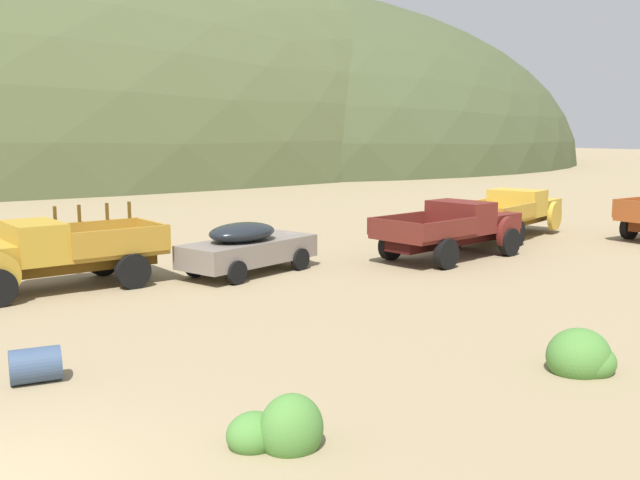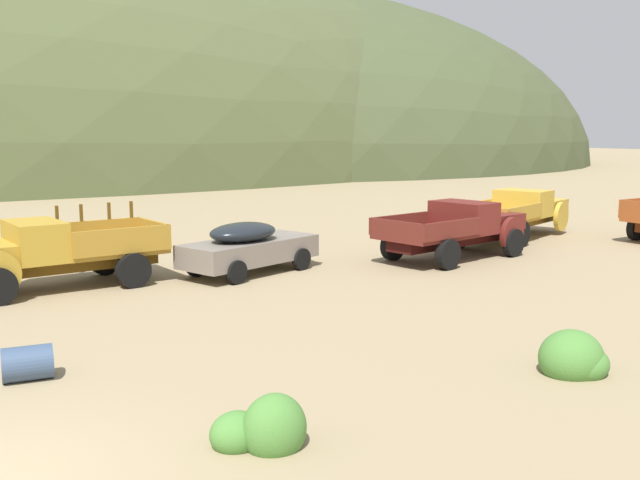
% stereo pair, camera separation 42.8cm
% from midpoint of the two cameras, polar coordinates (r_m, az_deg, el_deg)
% --- Properties ---
extents(hill_distant, '(117.73, 67.29, 51.19)m').
position_cam_midpoint_polar(hill_distant, '(81.72, -22.31, 4.99)').
color(hill_distant, '#4C5633').
rests_on(hill_distant, ground).
extents(hill_far_right, '(93.90, 86.77, 45.01)m').
position_cam_midpoint_polar(hill_far_right, '(102.23, -5.39, 6.20)').
color(hill_far_right, '#424C2D').
rests_on(hill_far_right, ground).
extents(truck_mustard, '(5.82, 2.70, 2.16)m').
position_cam_midpoint_polar(truck_mustard, '(20.75, -20.56, -1.03)').
color(truck_mustard, '#593D12').
rests_on(truck_mustard, ground).
extents(car_primer_gray, '(4.93, 2.88, 1.57)m').
position_cam_midpoint_polar(car_primer_gray, '(22.01, -4.74, -0.47)').
color(car_primer_gray, slate).
rests_on(car_primer_gray, ground).
extents(truck_oxblood, '(6.00, 3.17, 1.89)m').
position_cam_midpoint_polar(truck_oxblood, '(25.12, 11.56, 0.93)').
color(truck_oxblood, black).
rests_on(truck_oxblood, ground).
extents(truck_faded_yellow, '(6.82, 3.94, 1.89)m').
position_cam_midpoint_polar(truck_faded_yellow, '(30.46, 15.85, 2.14)').
color(truck_faded_yellow, brown).
rests_on(truck_faded_yellow, ground).
extents(oil_drum_by_truck, '(0.92, 0.74, 0.60)m').
position_cam_midpoint_polar(oil_drum_by_truck, '(13.59, -21.13, -9.01)').
color(oil_drum_by_truck, '#384C6B').
rests_on(oil_drum_by_truck, ground).
extents(bush_lone_scrub, '(1.22, 1.14, 1.01)m').
position_cam_midpoint_polar(bush_lone_scrub, '(13.89, 20.21, -8.81)').
color(bush_lone_scrub, '#4C8438').
rests_on(bush_lone_scrub, ground).
extents(bush_front_right, '(1.24, 1.09, 0.97)m').
position_cam_midpoint_polar(bush_front_right, '(10.24, -3.29, -14.68)').
color(bush_front_right, '#4C8438').
rests_on(bush_front_right, ground).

